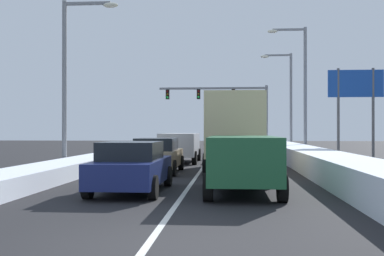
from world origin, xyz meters
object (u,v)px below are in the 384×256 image
Objects in this scene: suv_silver_center_lane_third at (180,145)px; street_lamp_left_mid at (72,68)px; suv_black_right_lane_third at (240,144)px; sedan_navy_center_lane_nearest at (132,167)px; sedan_tan_center_lane_second at (157,155)px; street_lamp_right_near at (300,80)px; traffic_light_gantry at (228,101)px; street_lamp_right_mid at (287,93)px; box_truck_right_lane_second at (234,129)px; suv_green_right_lane_nearest at (243,159)px; roadside_sign_right at (356,93)px.

street_lamp_left_mid is at bearing -129.69° from suv_silver_center_lane_third.
suv_black_right_lane_third is 16.21m from sedan_navy_center_lane_nearest.
street_lamp_right_near is at bearing 57.27° from sedan_tan_center_lane_second.
sedan_navy_center_lane_nearest is at bearing -94.88° from traffic_light_gantry.
street_lamp_right_mid reaches higher than sedan_tan_center_lane_second.
box_truck_right_lane_second is at bearing -89.21° from traffic_light_gantry.
street_lamp_left_mid reaches higher than suv_black_right_lane_third.
suv_green_right_lane_nearest is 32.79m from traffic_light_gantry.
suv_black_right_lane_third is at bearing 169.88° from roadside_sign_right.
roadside_sign_right is at bearing 8.11° from suv_silver_center_lane_third.
box_truck_right_lane_second is at bearing -111.61° from street_lamp_right_near.
sedan_tan_center_lane_second is 15.38m from street_lamp_right_near.
traffic_light_gantry is at bearing 90.79° from box_truck_right_lane_second.
box_truck_right_lane_second is at bearing -62.70° from suv_silver_center_lane_third.
sedan_navy_center_lane_nearest is 20.88m from street_lamp_right_near.
box_truck_right_lane_second reaches higher than suv_black_right_lane_third.
suv_black_right_lane_third is at bearing -143.89° from street_lamp_right_near.
roadside_sign_right is (10.23, 1.46, 3.00)m from suv_silver_center_lane_third.
suv_black_right_lane_third is at bearing -111.08° from street_lamp_right_mid.
street_lamp_right_mid is at bearing 57.36° from street_lamp_left_mid.
street_lamp_right_near reaches higher than street_lamp_right_mid.
suv_black_right_lane_third is 1.09× the size of sedan_tan_center_lane_second.
suv_green_right_lane_nearest reaches higher than sedan_tan_center_lane_second.
traffic_light_gantry is 1.19× the size of street_lamp_right_near.
street_lamp_right_mid is 22.56m from street_lamp_left_mid.
street_lamp_right_near reaches higher than suv_green_right_lane_nearest.
suv_black_right_lane_third is 4.36m from suv_silver_center_lane_third.
street_lamp_right_near reaches higher than sedan_navy_center_lane_nearest.
roadside_sign_right reaches higher than box_truck_right_lane_second.
traffic_light_gantry reaches higher than roadside_sign_right.
roadside_sign_right is (6.77, -1.21, 3.00)m from suv_black_right_lane_third.
suv_black_right_lane_third is 0.55× the size of street_lamp_right_near.
roadside_sign_right is (14.74, 6.89, -0.74)m from street_lamp_left_mid.
sedan_tan_center_lane_second is 0.51× the size of street_lamp_right_near.
traffic_light_gantry reaches higher than sedan_tan_center_lane_second.
suv_black_right_lane_third is 17.18m from traffic_light_gantry.
street_lamp_right_near is (7.73, 18.87, 4.49)m from sedan_navy_center_lane_nearest.
suv_green_right_lane_nearest is 11.56m from street_lamp_left_mid.
traffic_light_gantry is 1.27× the size of street_lamp_right_mid.
suv_silver_center_lane_third is at bearing 87.27° from sedan_tan_center_lane_second.
box_truck_right_lane_second is at bearing -92.78° from suv_black_right_lane_third.
suv_green_right_lane_nearest is at bearing -99.40° from street_lamp_right_mid.
suv_green_right_lane_nearest is 3.33m from sedan_navy_center_lane_nearest.
sedan_navy_center_lane_nearest is at bearing -87.98° from sedan_tan_center_lane_second.
roadside_sign_right is (2.59, -4.26, -1.24)m from street_lamp_right_near.
sedan_navy_center_lane_nearest is 0.57× the size of street_lamp_left_mid.
suv_black_right_lane_third reaches higher than sedan_tan_center_lane_second.
sedan_navy_center_lane_nearest is (-3.32, 0.00, -0.25)m from suv_green_right_lane_nearest.
box_truck_right_lane_second is 3.63m from sedan_tan_center_lane_second.
street_lamp_right_mid is (7.65, 13.56, 3.97)m from suv_silver_center_lane_third.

